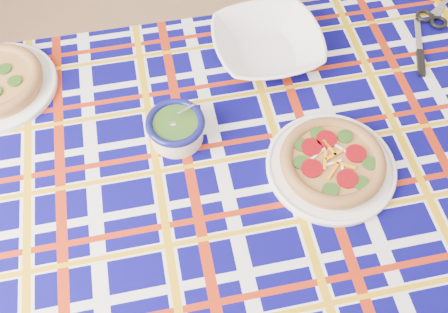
{
  "coord_description": "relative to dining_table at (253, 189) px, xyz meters",
  "views": [
    {
      "loc": [
        -0.75,
        -0.56,
        1.73
      ],
      "look_at": [
        -0.62,
        0.03,
        0.79
      ],
      "focal_mm": 40.0,
      "sensor_mm": 36.0,
      "label": 1
    }
  ],
  "objects": [
    {
      "name": "table_knife",
      "position": [
        0.53,
        0.32,
        0.08
      ],
      "size": [
        0.1,
        0.22,
        0.01
      ],
      "primitive_type": null,
      "rotation": [
        0.0,
        0.0,
        1.21
      ],
      "color": "silver",
      "rests_on": "tablecloth"
    },
    {
      "name": "kitchen_scissors",
      "position": [
        0.65,
        0.42,
        0.09
      ],
      "size": [
        0.21,
        0.2,
        0.02
      ],
      "primitive_type": null,
      "rotation": [
        0.0,
        0.0,
        0.69
      ],
      "color": "silver",
      "rests_on": "tablecloth"
    },
    {
      "name": "main_focaccia_plate",
      "position": [
        0.17,
        -0.03,
        0.11
      ],
      "size": [
        0.31,
        0.31,
        0.06
      ],
      "primitive_type": null,
      "rotation": [
        0.0,
        0.0,
        -0.03
      ],
      "color": "#AD773D",
      "rests_on": "tablecloth"
    },
    {
      "name": "tablecloth",
      "position": [
        0.0,
        0.0,
        0.03
      ],
      "size": [
        1.68,
        1.08,
        0.11
      ],
      "primitive_type": null,
      "rotation": [
        0.0,
        0.0,
        -0.01
      ],
      "color": "#070455",
      "rests_on": "dining_table"
    },
    {
      "name": "dining_table",
      "position": [
        0.0,
        0.0,
        0.0
      ],
      "size": [
        1.65,
        1.04,
        0.77
      ],
      "rotation": [
        0.0,
        0.0,
        -0.01
      ],
      "color": "brown",
      "rests_on": "floor"
    },
    {
      "name": "pesto_bowl",
      "position": [
        -0.15,
        0.13,
        0.12
      ],
      "size": [
        0.14,
        0.14,
        0.08
      ],
      "primitive_type": null,
      "rotation": [
        0.0,
        0.0,
        0.02
      ],
      "color": "#1D3E11",
      "rests_on": "tablecloth"
    },
    {
      "name": "floor",
      "position": [
        0.56,
        0.02,
        -0.69
      ],
      "size": [
        4.0,
        4.0,
        0.0
      ],
      "primitive_type": "plane",
      "color": "#A97A57",
      "rests_on": "ground"
    },
    {
      "name": "serving_bowl",
      "position": [
        0.12,
        0.34,
        0.11
      ],
      "size": [
        0.28,
        0.28,
        0.07
      ],
      "primitive_type": "imported",
      "rotation": [
        0.0,
        0.0,
        0.01
      ],
      "color": "white",
      "rests_on": "tablecloth"
    }
  ]
}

